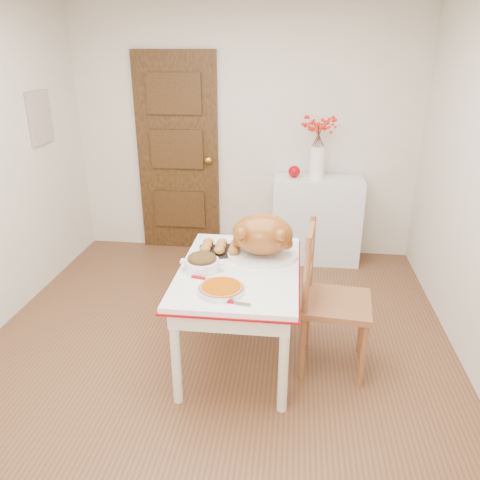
# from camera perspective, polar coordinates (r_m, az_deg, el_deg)

# --- Properties ---
(floor) EXTENTS (3.50, 4.00, 0.00)m
(floor) POSITION_cam_1_polar(r_m,az_deg,el_deg) (3.50, -3.14, -13.79)
(floor) COLOR #562F1D
(floor) RESTS_ON ground
(wall_back) EXTENTS (3.50, 0.00, 2.50)m
(wall_back) POSITION_cam_1_polar(r_m,az_deg,el_deg) (4.88, 0.59, 12.70)
(wall_back) COLOR beige
(wall_back) RESTS_ON ground
(wall_front) EXTENTS (3.50, 0.00, 2.50)m
(wall_front) POSITION_cam_1_polar(r_m,az_deg,el_deg) (1.24, -21.26, -20.23)
(wall_front) COLOR beige
(wall_front) RESTS_ON ground
(door_back) EXTENTS (0.85, 0.06, 2.06)m
(door_back) POSITION_cam_1_polar(r_m,az_deg,el_deg) (5.02, -7.56, 10.22)
(door_back) COLOR black
(door_back) RESTS_ON ground
(photo_board) EXTENTS (0.03, 0.35, 0.45)m
(photo_board) POSITION_cam_1_polar(r_m,az_deg,el_deg) (4.61, -23.17, 13.57)
(photo_board) COLOR beige
(photo_board) RESTS_ON ground
(sideboard) EXTENTS (0.88, 0.39, 0.88)m
(sideboard) POSITION_cam_1_polar(r_m,az_deg,el_deg) (4.85, 9.30, 2.43)
(sideboard) COLOR silver
(sideboard) RESTS_ON floor
(kitchen_table) EXTENTS (0.81, 1.18, 0.71)m
(kitchen_table) POSITION_cam_1_polar(r_m,az_deg,el_deg) (3.29, -0.10, -8.94)
(kitchen_table) COLOR white
(kitchen_table) RESTS_ON floor
(chair_oak) EXTENTS (0.49, 0.49, 1.02)m
(chair_oak) POSITION_cam_1_polar(r_m,az_deg,el_deg) (3.20, 11.67, -7.17)
(chair_oak) COLOR #995430
(chair_oak) RESTS_ON floor
(berry_vase) EXTENTS (0.33, 0.33, 0.64)m
(berry_vase) POSITION_cam_1_polar(r_m,az_deg,el_deg) (4.65, 9.48, 11.27)
(berry_vase) COLOR white
(berry_vase) RESTS_ON sideboard
(apple) EXTENTS (0.12, 0.12, 0.12)m
(apple) POSITION_cam_1_polar(r_m,az_deg,el_deg) (4.70, 6.63, 8.29)
(apple) COLOR #A40008
(apple) RESTS_ON sideboard
(turkey_platter) EXTENTS (0.50, 0.40, 0.31)m
(turkey_platter) POSITION_cam_1_polar(r_m,az_deg,el_deg) (3.23, 2.76, 0.40)
(turkey_platter) COLOR #994E1A
(turkey_platter) RESTS_ON kitchen_table
(pumpkin_pie) EXTENTS (0.34, 0.34, 0.06)m
(pumpkin_pie) POSITION_cam_1_polar(r_m,az_deg,el_deg) (2.81, -2.30, -5.85)
(pumpkin_pie) COLOR #A24300
(pumpkin_pie) RESTS_ON kitchen_table
(stuffing_dish) EXTENTS (0.29, 0.23, 0.11)m
(stuffing_dish) POSITION_cam_1_polar(r_m,az_deg,el_deg) (3.08, -4.64, -2.71)
(stuffing_dish) COLOR brown
(stuffing_dish) RESTS_ON kitchen_table
(rolls_tray) EXTENTS (0.34, 0.30, 0.08)m
(rolls_tray) POSITION_cam_1_polar(r_m,az_deg,el_deg) (3.34, -2.36, -0.90)
(rolls_tray) COLOR #A46E2E
(rolls_tray) RESTS_ON kitchen_table
(pie_server) EXTENTS (0.20, 0.09, 0.01)m
(pie_server) POSITION_cam_1_polar(r_m,az_deg,el_deg) (2.70, -0.71, -7.64)
(pie_server) COLOR silver
(pie_server) RESTS_ON kitchen_table
(carving_knife) EXTENTS (0.26, 0.11, 0.01)m
(carving_knife) POSITION_cam_1_polar(r_m,az_deg,el_deg) (2.96, -3.63, -4.82)
(carving_knife) COLOR silver
(carving_knife) RESTS_ON kitchen_table
(drinking_glass) EXTENTS (0.09, 0.09, 0.12)m
(drinking_glass) POSITION_cam_1_polar(r_m,az_deg,el_deg) (3.48, 1.23, 0.43)
(drinking_glass) COLOR white
(drinking_glass) RESTS_ON kitchen_table
(shaker_pair) EXTENTS (0.11, 0.06, 0.10)m
(shaker_pair) POSITION_cam_1_polar(r_m,az_deg,el_deg) (3.47, 4.53, 0.12)
(shaker_pair) COLOR white
(shaker_pair) RESTS_ON kitchen_table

